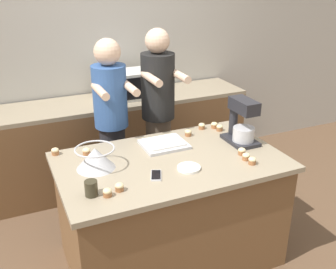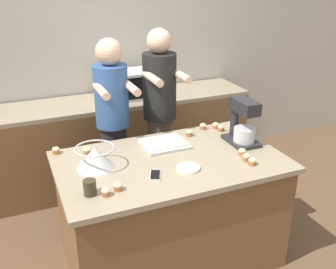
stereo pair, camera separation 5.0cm
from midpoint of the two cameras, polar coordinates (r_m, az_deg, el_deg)
name	(u,v)px [view 1 (the left image)]	position (r m, az deg, el deg)	size (l,w,h in m)	color
ground_plane	(170,255)	(3.38, -0.09, -17.14)	(16.00, 16.00, 0.00)	brown
back_wall	(103,52)	(4.30, -9.73, 11.72)	(10.00, 0.06, 2.70)	#B2ADA3
island_counter	(171,210)	(3.11, -0.10, -10.90)	(1.65, 0.99, 0.89)	brown
back_counter	(117,141)	(4.25, -7.71, -0.89)	(2.80, 0.60, 0.93)	brown
person_left	(112,127)	(3.47, -8.55, 1.14)	(0.31, 0.49, 1.66)	#232328
person_right	(158,117)	(3.59, -1.81, 2.57)	(0.32, 0.49, 1.71)	brown
stand_mixer	(242,124)	(3.14, 10.20, 1.55)	(0.20, 0.30, 0.36)	#232328
mixing_bowl	(95,157)	(2.78, -11.01, -3.30)	(0.28, 0.28, 0.15)	#BCBCC1
baking_tray	(164,144)	(3.09, -1.04, -1.34)	(0.35, 0.29, 0.04)	#BCBCC1
microwave_oven	(125,85)	(4.07, -6.55, 7.15)	(0.54, 0.33, 0.28)	silver
cell_phone	(156,175)	(2.67, -2.29, -5.94)	(0.12, 0.16, 0.01)	silver
drinking_glass	(91,188)	(2.48, -11.66, -7.66)	(0.08, 0.08, 0.10)	#332D1E
small_plate	(189,168)	(2.75, 2.51, -4.86)	(0.16, 0.16, 0.02)	white
cupcake_0	(55,151)	(3.07, -16.51, -2.35)	(0.06, 0.06, 0.05)	#9E6038
cupcake_1	(252,161)	(2.87, 11.64, -3.73)	(0.06, 0.06, 0.05)	#9E6038
cupcake_2	(86,151)	(3.01, -12.23, -2.40)	(0.06, 0.06, 0.05)	#9E6038
cupcake_3	(220,128)	(3.39, 7.08, 0.99)	(0.06, 0.06, 0.05)	#9E6038
cupcake_4	(188,133)	(3.27, 2.52, 0.25)	(0.06, 0.06, 0.05)	#9E6038
cupcake_5	(107,192)	(2.47, -9.38, -8.29)	(0.06, 0.06, 0.05)	#9E6038
cupcake_6	(119,187)	(2.51, -7.65, -7.56)	(0.06, 0.06, 0.05)	#9E6038
cupcake_7	(214,125)	(3.44, 6.32, 1.37)	(0.06, 0.06, 0.05)	#9E6038
cupcake_8	(242,151)	(2.99, 10.19, -2.41)	(0.06, 0.06, 0.05)	#9E6038
cupcake_9	(202,126)	(3.41, 4.49, 1.24)	(0.06, 0.06, 0.05)	#9E6038
cupcake_10	(240,129)	(3.40, 10.00, 0.84)	(0.06, 0.06, 0.05)	#9E6038
cupcake_11	(246,156)	(2.92, 10.78, -3.16)	(0.06, 0.06, 0.05)	#9E6038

